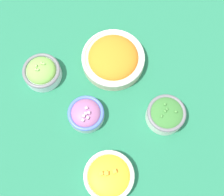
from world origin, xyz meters
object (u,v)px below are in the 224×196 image
object	(u,v)px
bowl_broccoli	(166,114)
bowl_red_onion	(86,114)
bowl_carrots	(113,58)
bowl_squash	(109,176)
bowl_lettuce	(42,72)

from	to	relation	value
bowl_broccoli	bowl_red_onion	size ratio (longest dim) A/B	1.05
bowl_carrots	bowl_squash	distance (m)	0.37
bowl_broccoli	bowl_lettuce	size ratio (longest dim) A/B	0.97
bowl_broccoli	bowl_squash	distance (m)	0.25
bowl_carrots	bowl_lettuce	distance (m)	0.24
bowl_carrots	bowl_squash	xyz separation A→B (m)	(-0.32, 0.19, -0.00)
bowl_broccoli	bowl_squash	size ratio (longest dim) A/B	0.80
bowl_carrots	bowl_red_onion	size ratio (longest dim) A/B	1.83
bowl_lettuce	bowl_broccoli	bearing A→B (deg)	-138.78
bowl_broccoli	bowl_lettuce	bearing A→B (deg)	41.22
bowl_broccoli	bowl_squash	xyz separation A→B (m)	(-0.08, 0.24, -0.01)
bowl_broccoli	bowl_red_onion	distance (m)	0.25
bowl_carrots	bowl_lettuce	bearing A→B (deg)	72.86
bowl_carrots	bowl_squash	world-z (taller)	bowl_carrots
bowl_carrots	bowl_squash	bearing A→B (deg)	149.39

